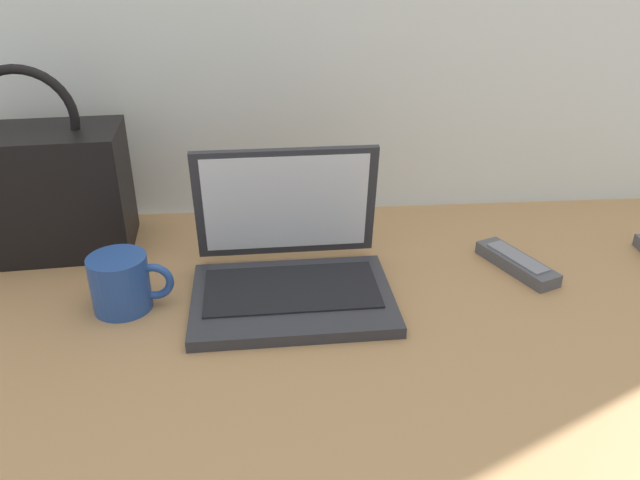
% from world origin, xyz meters
% --- Properties ---
extents(desk, '(1.60, 0.76, 0.03)m').
position_xyz_m(desk, '(0.00, 0.00, 0.01)').
color(desk, '#A87A4C').
rests_on(desk, ground).
extents(laptop, '(0.32, 0.27, 0.22)m').
position_xyz_m(laptop, '(-0.08, 0.06, 0.08)').
color(laptop, '#2D2D33').
rests_on(laptop, desk).
extents(coffee_mug, '(0.13, 0.09, 0.09)m').
position_xyz_m(coffee_mug, '(-0.34, 0.03, 0.08)').
color(coffee_mug, '#26478C').
rests_on(coffee_mug, desk).
extents(remote_control_near, '(0.10, 0.17, 0.02)m').
position_xyz_m(remote_control_near, '(0.30, 0.10, 0.04)').
color(remote_control_near, '#4C4C51').
rests_on(remote_control_near, desk).
extents(handbag, '(0.31, 0.18, 0.33)m').
position_xyz_m(handbag, '(-0.52, 0.24, 0.15)').
color(handbag, black).
rests_on(handbag, desk).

